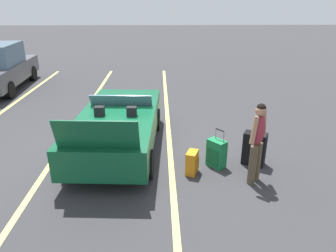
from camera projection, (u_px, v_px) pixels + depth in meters
name	position (u px, v px, depth m)	size (l,w,h in m)	color
ground_plane	(120.00, 149.00, 7.68)	(80.00, 80.00, 0.00)	#333335
lot_line_near	(170.00, 148.00, 7.71)	(18.00, 0.12, 0.01)	#EAE066
lot_line_mid	(60.00, 150.00, 7.64)	(18.00, 0.12, 0.01)	#EAE066
convertible_car	(120.00, 124.00, 7.64)	(4.23, 2.02, 1.53)	#0F4C2D
suitcase_large_black	(254.00, 149.00, 6.85)	(0.48, 0.56, 0.74)	black
suitcase_medium_bright	(216.00, 153.00, 6.77)	(0.46, 0.44, 0.86)	#19723F
suitcase_small_carryon	(192.00, 163.00, 6.52)	(0.39, 0.31, 0.50)	orange
traveler_person	(258.00, 139.00, 5.96)	(0.51, 0.47, 1.65)	#4C3F2D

